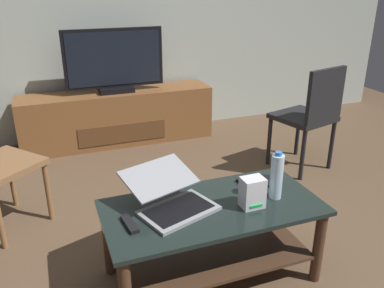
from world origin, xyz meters
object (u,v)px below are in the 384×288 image
(coffee_table, at_px, (212,229))
(media_cabinet, at_px, (118,117))
(dining_chair, at_px, (311,113))
(television, at_px, (114,62))
(router_box, at_px, (252,193))
(water_bottle_near, at_px, (277,176))
(tv_remote, at_px, (249,184))
(cell_phone, at_px, (266,181))
(laptop, at_px, (171,197))
(soundbar_remote, at_px, (130,224))

(coffee_table, bearing_deg, media_cabinet, 92.17)
(dining_chair, bearing_deg, media_cabinet, 138.58)
(television, distance_m, router_box, 2.31)
(water_bottle_near, bearing_deg, coffee_table, 173.78)
(tv_remote, bearing_deg, water_bottle_near, -95.65)
(cell_phone, bearing_deg, router_box, -103.98)
(laptop, distance_m, cell_phone, 0.62)
(soundbar_remote, bearing_deg, tv_remote, 5.70)
(television, bearing_deg, coffee_table, -87.81)
(cell_phone, distance_m, soundbar_remote, 0.87)
(coffee_table, height_order, media_cabinet, media_cabinet)
(laptop, bearing_deg, router_box, -19.94)
(cell_phone, distance_m, tv_remote, 0.12)
(media_cabinet, xyz_separation_m, cell_phone, (0.49, -2.08, 0.20))
(water_bottle_near, xyz_separation_m, cell_phone, (0.05, 0.18, -0.12))
(television, xyz_separation_m, tv_remote, (0.37, -2.07, -0.36))
(dining_chair, xyz_separation_m, router_box, (-1.14, -1.06, 0.02))
(coffee_table, distance_m, water_bottle_near, 0.45)
(television, relative_size, soundbar_remote, 5.96)
(router_box, distance_m, tv_remote, 0.25)
(soundbar_remote, bearing_deg, media_cabinet, 73.77)
(water_bottle_near, height_order, cell_phone, water_bottle_near)
(tv_remote, bearing_deg, cell_phone, -24.50)
(laptop, relative_size, water_bottle_near, 1.89)
(cell_phone, bearing_deg, laptop, -142.34)
(coffee_table, distance_m, laptop, 0.30)
(television, xyz_separation_m, router_box, (0.27, -2.28, -0.29))
(coffee_table, height_order, cell_phone, cell_phone)
(tv_remote, bearing_deg, soundbar_remote, 166.12)
(router_box, height_order, soundbar_remote, router_box)
(dining_chair, xyz_separation_m, water_bottle_near, (-0.97, -1.02, 0.06))
(laptop, distance_m, water_bottle_near, 0.58)
(television, relative_size, tv_remote, 5.96)
(tv_remote, bearing_deg, media_cabinet, 73.58)
(tv_remote, relative_size, soundbar_remote, 1.00)
(dining_chair, relative_size, laptop, 1.80)
(television, distance_m, tv_remote, 2.13)
(media_cabinet, bearing_deg, water_bottle_near, -79.01)
(coffee_table, bearing_deg, water_bottle_near, -6.22)
(router_box, height_order, tv_remote, router_box)
(cell_phone, height_order, tv_remote, tv_remote)
(cell_phone, bearing_deg, water_bottle_near, -75.09)
(dining_chair, relative_size, cell_phone, 6.58)
(coffee_table, bearing_deg, dining_chair, 36.37)
(cell_phone, relative_size, tv_remote, 0.88)
(media_cabinet, xyz_separation_m, router_box, (0.27, -2.30, 0.27))
(coffee_table, xyz_separation_m, media_cabinet, (-0.08, 2.22, -0.05))
(router_box, bearing_deg, coffee_table, 157.52)
(coffee_table, bearing_deg, tv_remote, 24.88)
(media_cabinet, xyz_separation_m, dining_chair, (1.41, -1.24, 0.26))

